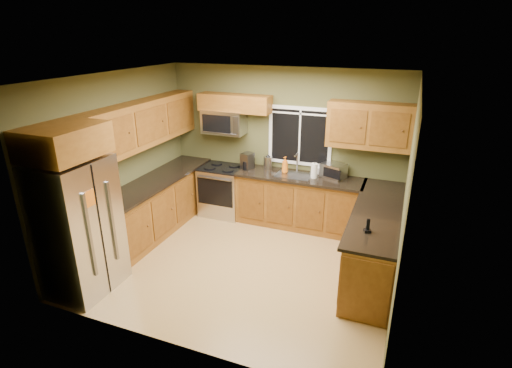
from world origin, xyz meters
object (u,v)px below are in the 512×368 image
Objects in this scene: microwave at (224,122)px; cordless_phone at (368,228)px; coffee_maker at (247,162)px; soap_bottle_a at (285,165)px; range at (223,190)px; toaster_oven at (333,171)px; soap_bottle_b at (320,169)px; kettle at (268,162)px; refrigerator at (79,227)px; paper_towel_roll at (314,171)px.

microwave is 3.37m from cordless_phone.
coffee_maker is 1.00× the size of soap_bottle_a.
range is 3.26× the size of coffee_maker.
toaster_oven is 1.59× the size of coffee_maker.
toaster_oven is 1.95m from cordless_phone.
soap_bottle_b is (1.75, 0.23, 0.56)m from range.
range is 2.09m from toaster_oven.
kettle is (-1.17, 0.03, 0.01)m from toaster_oven.
refrigerator is 6.66× the size of kettle.
refrigerator is 3.41m from soap_bottle_a.
range is 1.80m from paper_towel_roll.
microwave is (0.69, 2.91, 0.83)m from refrigerator.
toaster_oven is 1.65× the size of paper_towel_roll.
kettle is (1.51, 2.95, 0.16)m from refrigerator.
coffee_maker reaches higher than soap_bottle_b.
paper_towel_roll is at bearing 122.93° from cordless_phone.
soap_bottle_b is (0.05, 0.22, -0.04)m from paper_towel_roll.
paper_towel_roll is (1.70, -0.13, -0.66)m from microwave.
soap_bottle_a is at bearing -2.80° from microwave.
soap_bottle_b is at bearing 77.28° from paper_towel_roll.
soap_bottle_b is at bearing 3.08° from kettle.
soap_bottle_b is at bearing 14.64° from soap_bottle_a.
cordless_phone reaches higher than soap_bottle_b.
microwave is at bearing 76.66° from refrigerator.
paper_towel_roll is (0.88, -0.17, 0.00)m from kettle.
refrigerator is 3.05m from coffee_maker.
refrigerator is 6.26× the size of soap_bottle_a.
microwave is at bearing 175.72° from paper_towel_roll.
range is 1.27m from microwave.
microwave is 2.81× the size of kettle.
refrigerator is 10.18× the size of cordless_phone.
refrigerator is at bearing -112.61° from coffee_maker.
soap_bottle_b is at bearing 50.89° from refrigerator.
microwave reaches higher than cordless_phone.
cordless_phone is (3.46, 1.13, 0.09)m from refrigerator.
cordless_phone is (1.95, -1.82, -0.07)m from kettle.
toaster_oven reaches higher than range.
refrigerator is 3.10m from microwave.
microwave is 1.83m from paper_towel_roll.
cordless_phone is at bearing -47.08° from soap_bottle_a.
kettle is 1.53× the size of cordless_phone.
refrigerator is at bearing -129.11° from soap_bottle_b.
toaster_oven is (2.00, 0.01, -0.67)m from microwave.
microwave reaches higher than soap_bottle_a.
toaster_oven is 2.66× the size of soap_bottle_b.
paper_towel_roll is 0.97× the size of soap_bottle_a.
microwave is at bearing 177.20° from soap_bottle_a.
microwave reaches higher than paper_towel_roll.
kettle is at bearing 168.95° from paper_towel_roll.
soap_bottle_b is at bearing 8.62° from coffee_maker.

